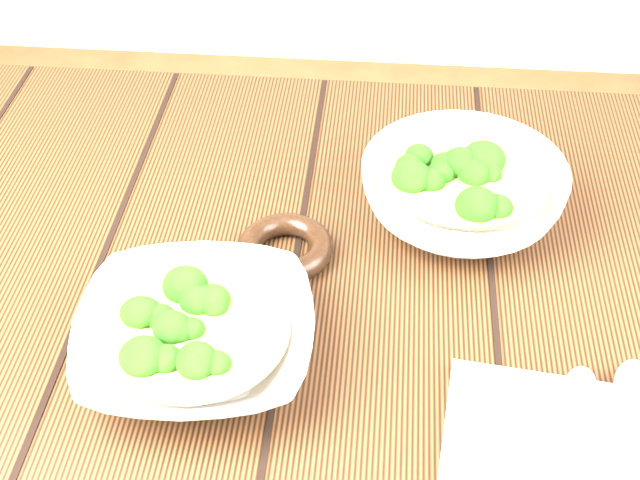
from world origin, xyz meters
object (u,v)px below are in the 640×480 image
at_px(table, 312,370).
at_px(napkin, 576,466).
at_px(soup_bowl_front, 196,338).
at_px(trivet, 285,247).
at_px(soup_bowl_back, 463,190).

distance_m(table, napkin, 0.33).
height_order(table, napkin, napkin).
bearing_deg(table, soup_bowl_front, -134.09).
relative_size(trivet, napkin, 0.45).
relative_size(table, trivet, 12.22).
bearing_deg(soup_bowl_front, napkin, -15.35).
height_order(table, soup_bowl_back, soup_bowl_back).
xyz_separation_m(trivet, napkin, (0.27, -0.24, -0.01)).
xyz_separation_m(soup_bowl_back, napkin, (0.09, -0.32, -0.03)).
bearing_deg(napkin, trivet, 144.90).
height_order(table, trivet, trivet).
distance_m(table, soup_bowl_front, 0.20).
bearing_deg(trivet, soup_bowl_front, -113.36).
relative_size(soup_bowl_back, trivet, 2.78).
distance_m(table, trivet, 0.14).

